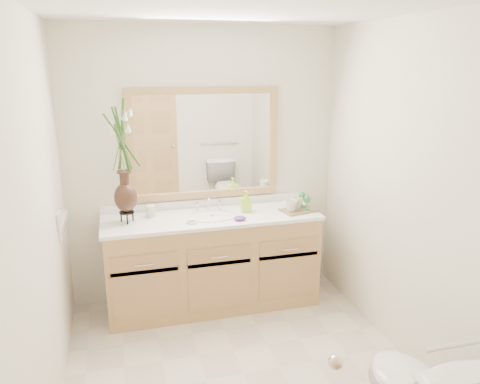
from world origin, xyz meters
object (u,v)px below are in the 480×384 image
object	(u,v)px
tray	(299,210)
tumbler	(151,211)
soap_bottle	(246,202)
flower_vase	(122,150)

from	to	relation	value
tray	tumbler	bearing A→B (deg)	159.56
soap_bottle	tray	distance (m)	0.47
flower_vase	tumbler	xyz separation A→B (m)	(0.20, 0.09, -0.55)
flower_vase	tray	bearing A→B (deg)	-3.53
flower_vase	tray	size ratio (longest dim) A/B	2.93
flower_vase	tray	xyz separation A→B (m)	(1.46, -0.09, -0.59)
flower_vase	soap_bottle	size ratio (longest dim) A/B	5.19
tumbler	soap_bottle	distance (m)	0.82
soap_bottle	tray	size ratio (longest dim) A/B	0.56
tumbler	soap_bottle	size ratio (longest dim) A/B	0.57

